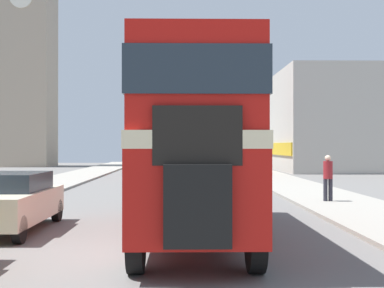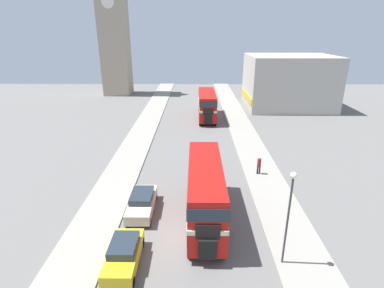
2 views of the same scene
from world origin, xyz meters
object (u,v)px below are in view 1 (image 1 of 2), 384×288
Objects in this scene: car_parked_mid at (11,201)px; pedestrian_walking at (328,175)px; church_tower at (28,22)px; bus_distant at (200,143)px; double_decker_bus at (192,133)px.

pedestrian_walking is (9.98, 6.21, 0.33)m from car_parked_mid.
car_parked_mid is 48.53m from church_tower.
car_parked_mid is at bearing -148.13° from pedestrian_walking.
church_tower is at bearing 120.26° from pedestrian_walking.
church_tower is at bearing 133.81° from bus_distant.
bus_distant reaches higher than pedestrian_walking.
bus_distant is 5.60× the size of pedestrian_walking.
double_decker_bus is 5.58× the size of pedestrian_walking.
church_tower is (-22.33, 38.28, 14.65)m from pedestrian_walking.
pedestrian_walking is 0.06× the size of church_tower.
pedestrian_walking is 46.68m from church_tower.
church_tower is at bearing 105.52° from car_parked_mid.
double_decker_bus is 8.95m from pedestrian_walking.
pedestrian_walking is at bearing -59.74° from church_tower.
double_decker_bus is at bearing -126.73° from pedestrian_walking.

